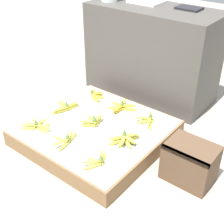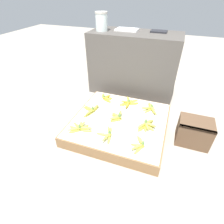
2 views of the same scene
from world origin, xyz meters
The scene contains 16 objects.
ground_plane centered at (0.00, 0.00, 0.00)m, with size 10.00×10.00×0.00m, color #A89E8E.
display_platform centered at (0.00, 0.00, 0.06)m, with size 0.99×0.97×0.13m.
back_vendor_table centered at (-0.10, 0.89, 0.41)m, with size 1.17×0.52×0.82m.
wooden_crate centered at (0.75, 0.05, 0.13)m, with size 0.31×0.23×0.27m.
banana_bunch_front_left centered at (-0.33, -0.30, 0.15)m, with size 0.26×0.21×0.09m.
banana_bunch_front_midleft centered at (-0.03, -0.29, 0.15)m, with size 0.16×0.25×0.09m.
banana_bunch_front_midright centered at (0.29, -0.32, 0.15)m, with size 0.13×0.22×0.08m.
banana_bunch_middle_left centered at (-0.35, 0.02, 0.16)m, with size 0.18×0.26×0.10m.
banana_bunch_middle_midleft centered at (-0.03, 0.00, 0.16)m, with size 0.14×0.20×0.11m.
banana_bunch_middle_midright centered at (0.30, -0.03, 0.16)m, with size 0.19×0.23×0.11m.
banana_bunch_back_left centered at (-0.29, 0.33, 0.15)m, with size 0.19×0.16×0.09m.
banana_bunch_back_midleft centered at (0.01, 0.31, 0.15)m, with size 0.22×0.23×0.10m.
banana_bunch_back_midright centered at (0.28, 0.29, 0.15)m, with size 0.20×0.22×0.09m.
glass_jar centered at (-0.53, 0.82, 0.93)m, with size 0.16×0.16×0.22m.
foam_tray_white centered at (-0.23, 0.97, 0.83)m, with size 0.29×0.20×0.02m.
foam_tray_dark centered at (0.17, 0.99, 0.83)m, with size 0.20×0.15×0.02m.
Camera 2 is at (0.42, -1.42, 1.30)m, focal length 28.00 mm.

